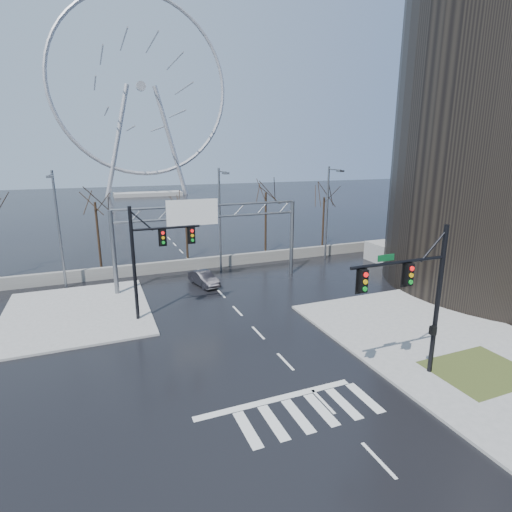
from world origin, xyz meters
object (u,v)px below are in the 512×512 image
signal_mast_far (150,252)px  ferris_wheel (141,94)px  car (204,278)px  signal_mast_near (419,290)px  sign_gantry (206,227)px

signal_mast_far → ferris_wheel: 89.30m
signal_mast_far → car: size_ratio=2.09×
car → signal_mast_near: bearing=-85.1°
signal_mast_near → sign_gantry: size_ratio=0.49×
sign_gantry → car: size_ratio=4.28×
signal_mast_near → signal_mast_far: same height
signal_mast_near → car: size_ratio=2.09×
sign_gantry → car: (-0.38, -0.23, -4.55)m
sign_gantry → ferris_wheel: (5.38, 80.04, 20.95)m
signal_mast_far → car: bearing=48.5°
signal_mast_near → signal_mast_far: bearing=130.3°
ferris_wheel → car: ferris_wheel is taller
ferris_wheel → car: bearing=-94.1°
ferris_wheel → signal_mast_near: bearing=-89.9°
signal_mast_far → sign_gantry: 8.14m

